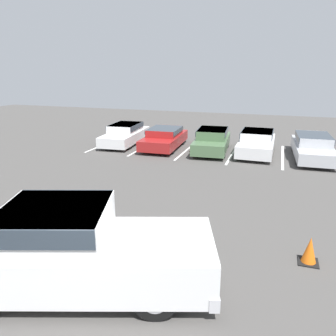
{
  "coord_description": "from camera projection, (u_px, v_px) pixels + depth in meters",
  "views": [
    {
      "loc": [
        3.1,
        -4.8,
        4.41
      ],
      "look_at": [
        -0.5,
        5.93,
        1.0
      ],
      "focal_mm": 35.0,
      "sensor_mm": 36.0,
      "label": 1
    }
  ],
  "objects": [
    {
      "name": "ground_plane",
      "position": [
        98.0,
        299.0,
        6.58
      ],
      "size": [
        60.0,
        60.0,
        0.0
      ],
      "primitive_type": "plane",
      "color": "#4C4947"
    },
    {
      "name": "stall_stripe_a",
      "position": [
        107.0,
        143.0,
        20.49
      ],
      "size": [
        0.12,
        5.19,
        0.01
      ],
      "primitive_type": "cube",
      "color": "white",
      "rests_on": "ground_plane"
    },
    {
      "name": "stall_stripe_b",
      "position": [
        146.0,
        146.0,
        19.69
      ],
      "size": [
        0.12,
        5.19,
        0.01
      ],
      "primitive_type": "cube",
      "color": "white",
      "rests_on": "ground_plane"
    },
    {
      "name": "stall_stripe_c",
      "position": [
        188.0,
        149.0,
        18.9
      ],
      "size": [
        0.12,
        5.19,
        0.01
      ],
      "primitive_type": "cube",
      "color": "white",
      "rests_on": "ground_plane"
    },
    {
      "name": "stall_stripe_d",
      "position": [
        233.0,
        153.0,
        18.11
      ],
      "size": [
        0.12,
        5.19,
        0.01
      ],
      "primitive_type": "cube",
      "color": "white",
      "rests_on": "ground_plane"
    },
    {
      "name": "stall_stripe_e",
      "position": [
        283.0,
        156.0,
        17.31
      ],
      "size": [
        0.12,
        5.19,
        0.01
      ],
      "primitive_type": "cube",
      "color": "white",
      "rests_on": "ground_plane"
    },
    {
      "name": "pickup_truck",
      "position": [
        73.0,
        249.0,
        6.66
      ],
      "size": [
        6.11,
        3.75,
        1.84
      ],
      "rotation": [
        0.0,
        0.0,
        0.32
      ],
      "color": "white",
      "rests_on": "ground_plane"
    },
    {
      "name": "parked_sedan_a",
      "position": [
        125.0,
        133.0,
        20.15
      ],
      "size": [
        2.04,
        4.69,
        1.22
      ],
      "rotation": [
        0.0,
        0.0,
        -1.5
      ],
      "color": "silver",
      "rests_on": "ground_plane"
    },
    {
      "name": "parked_sedan_b",
      "position": [
        164.0,
        137.0,
        19.07
      ],
      "size": [
        2.03,
        4.34,
        1.16
      ],
      "rotation": [
        0.0,
        0.0,
        -1.53
      ],
      "color": "maroon",
      "rests_on": "ground_plane"
    },
    {
      "name": "parked_sedan_c",
      "position": [
        212.0,
        140.0,
        18.23
      ],
      "size": [
        2.05,
        4.36,
        1.26
      ],
      "rotation": [
        0.0,
        0.0,
        -1.49
      ],
      "color": "#4C6B47",
      "rests_on": "ground_plane"
    },
    {
      "name": "parked_sedan_d",
      "position": [
        257.0,
        142.0,
        17.72
      ],
      "size": [
        1.82,
        4.34,
        1.26
      ],
      "rotation": [
        0.0,
        0.0,
        -1.58
      ],
      "color": "silver",
      "rests_on": "ground_plane"
    },
    {
      "name": "parked_sedan_e",
      "position": [
        313.0,
        146.0,
        16.75
      ],
      "size": [
        1.94,
        4.83,
        1.24
      ],
      "rotation": [
        0.0,
        0.0,
        -1.53
      ],
      "color": "#B7BABF",
      "rests_on": "ground_plane"
    },
    {
      "name": "traffic_cone",
      "position": [
        310.0,
        251.0,
        7.72
      ],
      "size": [
        0.46,
        0.46,
        0.66
      ],
      "color": "black",
      "rests_on": "ground_plane"
    },
    {
      "name": "wheel_stop_curb",
      "position": [
        259.0,
        141.0,
        20.6
      ],
      "size": [
        1.79,
        0.2,
        0.14
      ],
      "primitive_type": "cube",
      "color": "#B7B2A8",
      "rests_on": "ground_plane"
    }
  ]
}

